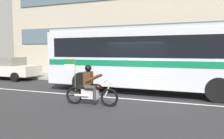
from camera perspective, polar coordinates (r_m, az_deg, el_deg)
The scene contains 7 objects.
ground_plane at distance 9.72m, azimuth 6.00°, elevation -7.36°, with size 60.00×60.00×0.00m, color #2B2B2D.
sidewalk_curb at distance 14.64m, azimuth 10.75°, elevation -2.93°, with size 28.00×3.80×0.15m, color gray.
lane_center_stripe at distance 9.15m, azimuth 5.10°, elevation -8.10°, with size 26.60×0.14×0.01m, color silver.
office_building_facade at distance 17.02m, azimuth 12.28°, elevation 14.80°, with size 28.00×0.89×9.98m.
transit_bus at distance 10.55m, azimuth 10.82°, elevation 3.87°, with size 10.61×2.73×3.22m.
motorcycle_with_rider at distance 8.03m, azimuth -5.91°, elevation -5.14°, with size 2.19×0.64×1.78m.
parked_hatchback_downstreet at distance 17.18m, azimuth -26.66°, elevation 0.40°, with size 4.48×2.01×1.64m.
Camera 1 is at (2.23, -9.23, 2.08)m, focal length 33.16 mm.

